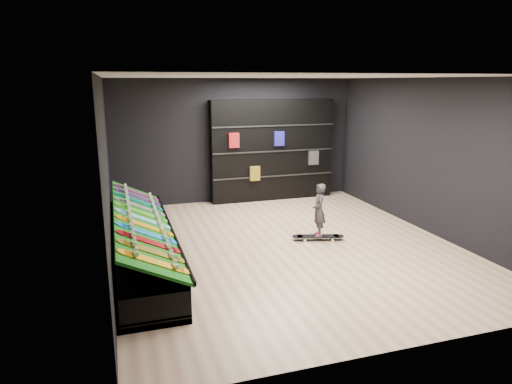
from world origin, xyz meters
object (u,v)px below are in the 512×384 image
object	(u,v)px
child	(319,220)
floor_skateboard	(318,238)
display_rack	(142,248)
back_shelving	(272,150)

from	to	relation	value
child	floor_skateboard	bearing A→B (deg)	106.50
display_rack	floor_skateboard	distance (m)	3.25
back_shelving	floor_skateboard	bearing A→B (deg)	-93.76
display_rack	child	distance (m)	3.25
display_rack	child	xyz separation A→B (m)	(3.24, 0.08, 0.14)
display_rack	back_shelving	xyz separation A→B (m)	(3.46, 3.32, 1.00)
back_shelving	child	distance (m)	3.35
floor_skateboard	back_shelving	bearing A→B (deg)	102.15
back_shelving	child	bearing A→B (deg)	-93.76
display_rack	child	world-z (taller)	child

